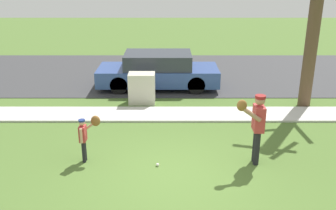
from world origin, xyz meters
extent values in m
plane|color=#4C6B2D|center=(0.00, 3.50, 0.00)|extent=(48.00, 48.00, 0.00)
cube|color=beige|center=(0.00, 3.60, 0.03)|extent=(36.00, 1.20, 0.06)
cube|color=#38383A|center=(0.00, 8.60, 0.01)|extent=(36.00, 6.80, 0.02)
cylinder|color=black|center=(1.93, 0.46, 0.42)|extent=(0.13, 0.13, 0.84)
cylinder|color=black|center=(1.93, 0.63, 0.42)|extent=(0.13, 0.13, 0.84)
cube|color=#B73838|center=(1.93, 0.54, 1.13)|extent=(0.23, 0.40, 0.59)
sphere|color=#A87A5B|center=(1.93, 0.54, 1.56)|extent=(0.23, 0.23, 0.23)
cylinder|color=maroon|center=(1.93, 0.54, 1.64)|extent=(0.24, 0.24, 0.07)
cylinder|color=#A87A5B|center=(1.67, 0.30, 1.35)|extent=(0.51, 0.11, 0.40)
ellipsoid|color=brown|center=(1.48, 0.30, 1.53)|extent=(0.22, 0.14, 0.26)
cylinder|color=#A87A5B|center=(1.93, 0.79, 1.15)|extent=(0.10, 0.10, 0.56)
cylinder|color=black|center=(-2.11, 0.67, 0.27)|extent=(0.08, 0.08, 0.53)
cylinder|color=black|center=(-2.11, 0.56, 0.27)|extent=(0.08, 0.08, 0.53)
cube|color=#B73838|center=(-2.11, 0.62, 0.72)|extent=(0.15, 0.26, 0.38)
sphere|color=tan|center=(-2.11, 0.62, 0.99)|extent=(0.14, 0.14, 0.14)
cylinder|color=navy|center=(-2.11, 0.62, 1.05)|extent=(0.15, 0.15, 0.04)
cylinder|color=tan|center=(-1.95, 0.77, 0.86)|extent=(0.33, 0.07, 0.25)
ellipsoid|color=brown|center=(-1.82, 0.77, 0.97)|extent=(0.22, 0.14, 0.26)
cylinder|color=tan|center=(-2.11, 0.46, 0.73)|extent=(0.06, 0.06, 0.35)
sphere|color=white|center=(-0.37, 0.37, 0.04)|extent=(0.07, 0.07, 0.07)
cube|color=beige|center=(-1.01, 4.75, 0.52)|extent=(0.88, 0.60, 1.03)
cylinder|color=brown|center=(4.40, 4.47, 3.00)|extent=(0.40, 0.40, 6.00)
cube|color=#2D478C|center=(-0.50, 6.48, 0.50)|extent=(4.50, 1.80, 0.60)
cube|color=#2D333D|center=(-0.50, 6.48, 1.07)|extent=(2.48, 1.66, 0.55)
cylinder|color=black|center=(0.89, 7.27, 0.34)|extent=(0.64, 0.22, 0.64)
cylinder|color=black|center=(0.89, 5.69, 0.34)|extent=(0.64, 0.22, 0.64)
cylinder|color=black|center=(-1.90, 7.27, 0.34)|extent=(0.64, 0.22, 0.64)
cylinder|color=black|center=(-1.90, 5.69, 0.34)|extent=(0.64, 0.22, 0.64)
camera|label=1|loc=(-0.13, -7.45, 4.37)|focal=40.72mm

